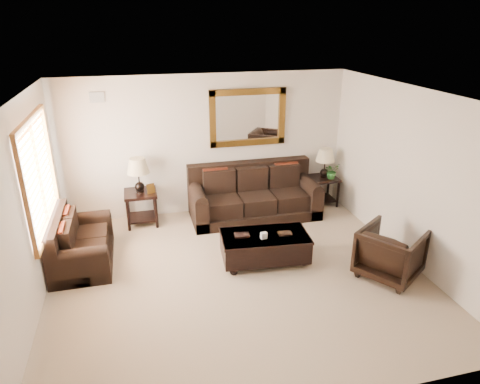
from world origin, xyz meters
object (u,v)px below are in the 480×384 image
object	(u,v)px
loveseat	(78,246)
end_table_left	(139,182)
end_table_right	(324,168)
coffee_table	(265,245)
sofa	(253,198)
armchair	(391,251)

from	to	relation	value
loveseat	end_table_left	size ratio (longest dim) A/B	1.15
end_table_right	coffee_table	world-z (taller)	end_table_right
sofa	loveseat	bearing A→B (deg)	-161.52
loveseat	end_table_left	bearing A→B (deg)	-40.34
loveseat	end_table_right	world-z (taller)	end_table_right
armchair	coffee_table	bearing A→B (deg)	28.59
end_table_left	coffee_table	world-z (taller)	end_table_left
armchair	end_table_left	bearing A→B (deg)	17.71
loveseat	coffee_table	world-z (taller)	loveseat
end_table_left	sofa	bearing A→B (deg)	-3.96
coffee_table	sofa	bearing A→B (deg)	85.20
sofa	coffee_table	bearing A→B (deg)	-99.96
loveseat	end_table_right	size ratio (longest dim) A/B	1.24
end_table_left	coffee_table	bearing A→B (deg)	-45.55
sofa	armchair	distance (m)	2.93
end_table_left	end_table_right	distance (m)	3.69
loveseat	end_table_right	xyz separation A→B (m)	(4.71, 1.23, 0.47)
end_table_left	armchair	distance (m)	4.47
sofa	end_table_left	distance (m)	2.19
sofa	armchair	world-z (taller)	sofa
loveseat	coffee_table	size ratio (longest dim) A/B	1.03
sofa	end_table_right	xyz separation A→B (m)	(1.55, 0.17, 0.42)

